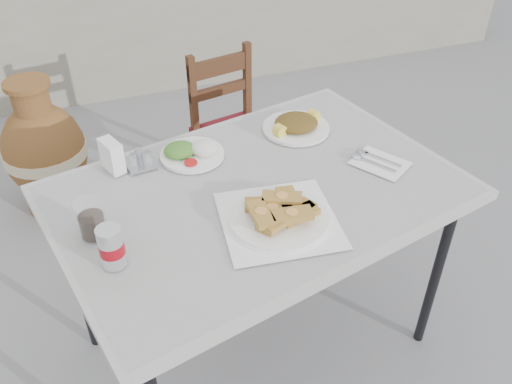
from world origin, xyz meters
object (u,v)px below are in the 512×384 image
object	(u,v)px
cola_glass	(92,221)
cafe_table	(258,201)
pide_plate	(279,212)
salad_chopped_plate	(296,125)
soda_can	(111,247)
napkin_holder	(112,156)
terracotta_urn	(45,152)
salad_rice_plate	(191,151)
chair	(234,131)
condiment_caddy	(141,161)

from	to	relation	value
cola_glass	cafe_table	bearing A→B (deg)	5.44
pide_plate	salad_chopped_plate	world-z (taller)	pide_plate
salad_chopped_plate	cola_glass	distance (m)	0.90
pide_plate	cola_glass	size ratio (longest dim) A/B	3.27
soda_can	cola_glass	xyz separation A→B (m)	(-0.04, 0.15, -0.01)
soda_can	salad_chopped_plate	bearing A→B (deg)	32.84
napkin_holder	cafe_table	bearing A→B (deg)	-52.34
salad_chopped_plate	terracotta_urn	bearing A→B (deg)	136.32
salad_rice_plate	terracotta_urn	xyz separation A→B (m)	(-0.57, 1.01, -0.49)
pide_plate	salad_rice_plate	world-z (taller)	pide_plate
cafe_table	chair	xyz separation A→B (m)	(0.23, 0.99, -0.33)
terracotta_urn	chair	bearing A→B (deg)	-16.44
cola_glass	chair	size ratio (longest dim) A/B	0.14
soda_can	cola_glass	distance (m)	0.15
cafe_table	terracotta_urn	bearing A→B (deg)	120.07
salad_rice_plate	pide_plate	bearing A→B (deg)	-69.71
chair	salad_chopped_plate	bearing A→B (deg)	-97.77
condiment_caddy	salad_chopped_plate	bearing A→B (deg)	4.51
soda_can	chair	distance (m)	1.47
soda_can	terracotta_urn	distance (m)	1.59
pide_plate	salad_rice_plate	distance (m)	0.48
salad_chopped_plate	cola_glass	size ratio (longest dim) A/B	2.18
condiment_caddy	salad_rice_plate	bearing A→B (deg)	1.70
terracotta_urn	napkin_holder	bearing A→B (deg)	-73.62
terracotta_urn	cafe_table	bearing A→B (deg)	-59.93
cola_glass	chair	bearing A→B (deg)	53.21
pide_plate	napkin_holder	bearing A→B (deg)	134.07
salad_chopped_plate	soda_can	world-z (taller)	soda_can
napkin_holder	pide_plate	bearing A→B (deg)	-66.45
pide_plate	napkin_holder	size ratio (longest dim) A/B	3.43
salad_rice_plate	terracotta_urn	size ratio (longest dim) A/B	0.31
pide_plate	condiment_caddy	xyz separation A→B (m)	(-0.35, 0.44, -0.01)
pide_plate	cafe_table	bearing A→B (deg)	90.49
pide_plate	condiment_caddy	world-z (taller)	pide_plate
condiment_caddy	napkin_holder	bearing A→B (deg)	169.57
cafe_table	napkin_holder	world-z (taller)	napkin_holder
salad_chopped_plate	napkin_holder	world-z (taller)	napkin_holder
salad_chopped_plate	condiment_caddy	world-z (taller)	condiment_caddy
cola_glass	napkin_holder	bearing A→B (deg)	71.74
chair	napkin_holder	bearing A→B (deg)	-144.97
salad_chopped_plate	soda_can	bearing A→B (deg)	-147.16
pide_plate	condiment_caddy	size ratio (longest dim) A/B	3.66
cola_glass	soda_can	bearing A→B (deg)	-74.82
salad_rice_plate	condiment_caddy	distance (m)	0.19
cafe_table	salad_rice_plate	world-z (taller)	salad_rice_plate
pide_plate	soda_can	size ratio (longest dim) A/B	3.06
pide_plate	napkin_holder	world-z (taller)	napkin_holder
cola_glass	napkin_holder	xyz separation A→B (m)	(0.11, 0.33, 0.00)
condiment_caddy	terracotta_urn	world-z (taller)	condiment_caddy
chair	pide_plate	bearing A→B (deg)	-112.60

